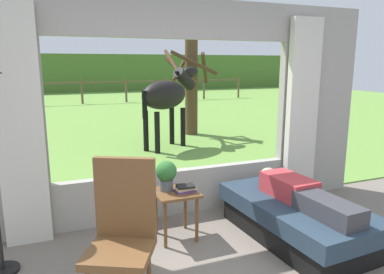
{
  "coord_description": "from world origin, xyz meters",
  "views": [
    {
      "loc": [
        -1.4,
        -1.73,
        1.83
      ],
      "look_at": [
        0.0,
        1.8,
        1.05
      ],
      "focal_mm": 33.71,
      "sensor_mm": 36.0,
      "label": 1
    }
  ],
  "objects_px": {
    "recliner_sofa": "(296,219)",
    "horse": "(167,96)",
    "rocking_chair": "(123,233)",
    "potted_plant": "(166,174)",
    "pasture_tree": "(190,85)",
    "book_stack": "(185,188)",
    "reclining_person": "(300,193)",
    "side_table": "(176,200)"
  },
  "relations": [
    {
      "from": "reclining_person",
      "to": "potted_plant",
      "type": "bearing_deg",
      "value": 151.02
    },
    {
      "from": "potted_plant",
      "to": "horse",
      "type": "distance_m",
      "value": 4.12
    },
    {
      "from": "horse",
      "to": "potted_plant",
      "type": "bearing_deg",
      "value": -49.37
    },
    {
      "from": "side_table",
      "to": "pasture_tree",
      "type": "relative_size",
      "value": 0.22
    },
    {
      "from": "side_table",
      "to": "horse",
      "type": "relative_size",
      "value": 0.3
    },
    {
      "from": "potted_plant",
      "to": "horse",
      "type": "xyz_separation_m",
      "value": [
        1.26,
        3.89,
        0.45
      ]
    },
    {
      "from": "rocking_chair",
      "to": "book_stack",
      "type": "relative_size",
      "value": 5.35
    },
    {
      "from": "side_table",
      "to": "horse",
      "type": "height_order",
      "value": "horse"
    },
    {
      "from": "potted_plant",
      "to": "book_stack",
      "type": "xyz_separation_m",
      "value": [
        0.17,
        -0.12,
        -0.14
      ]
    },
    {
      "from": "recliner_sofa",
      "to": "book_stack",
      "type": "relative_size",
      "value": 8.38
    },
    {
      "from": "reclining_person",
      "to": "side_table",
      "type": "distance_m",
      "value": 1.29
    },
    {
      "from": "rocking_chair",
      "to": "potted_plant",
      "type": "relative_size",
      "value": 3.5
    },
    {
      "from": "recliner_sofa",
      "to": "book_stack",
      "type": "distance_m",
      "value": 1.21
    },
    {
      "from": "book_stack",
      "to": "horse",
      "type": "relative_size",
      "value": 0.12
    },
    {
      "from": "pasture_tree",
      "to": "rocking_chair",
      "type": "bearing_deg",
      "value": -115.94
    },
    {
      "from": "recliner_sofa",
      "to": "rocking_chair",
      "type": "height_order",
      "value": "rocking_chair"
    },
    {
      "from": "rocking_chair",
      "to": "horse",
      "type": "bearing_deg",
      "value": 95.45
    },
    {
      "from": "rocking_chair",
      "to": "horse",
      "type": "height_order",
      "value": "horse"
    },
    {
      "from": "potted_plant",
      "to": "pasture_tree",
      "type": "relative_size",
      "value": 0.13
    },
    {
      "from": "recliner_sofa",
      "to": "pasture_tree",
      "type": "bearing_deg",
      "value": 76.1
    },
    {
      "from": "reclining_person",
      "to": "potted_plant",
      "type": "relative_size",
      "value": 4.49
    },
    {
      "from": "rocking_chair",
      "to": "pasture_tree",
      "type": "height_order",
      "value": "pasture_tree"
    },
    {
      "from": "potted_plant",
      "to": "rocking_chair",
      "type": "bearing_deg",
      "value": -126.25
    },
    {
      "from": "potted_plant",
      "to": "reclining_person",
      "type": "bearing_deg",
      "value": -25.34
    },
    {
      "from": "rocking_chair",
      "to": "side_table",
      "type": "relative_size",
      "value": 2.15
    },
    {
      "from": "reclining_person",
      "to": "book_stack",
      "type": "bearing_deg",
      "value": 152.71
    },
    {
      "from": "reclining_person",
      "to": "pasture_tree",
      "type": "height_order",
      "value": "pasture_tree"
    },
    {
      "from": "reclining_person",
      "to": "book_stack",
      "type": "height_order",
      "value": "reclining_person"
    },
    {
      "from": "recliner_sofa",
      "to": "potted_plant",
      "type": "relative_size",
      "value": 5.48
    },
    {
      "from": "horse",
      "to": "pasture_tree",
      "type": "height_order",
      "value": "pasture_tree"
    },
    {
      "from": "side_table",
      "to": "book_stack",
      "type": "height_order",
      "value": "book_stack"
    },
    {
      "from": "side_table",
      "to": "book_stack",
      "type": "relative_size",
      "value": 2.49
    },
    {
      "from": "rocking_chair",
      "to": "side_table",
      "type": "xyz_separation_m",
      "value": [
        0.71,
        0.79,
        -0.12
      ]
    },
    {
      "from": "recliner_sofa",
      "to": "side_table",
      "type": "distance_m",
      "value": 1.28
    },
    {
      "from": "side_table",
      "to": "book_stack",
      "type": "xyz_separation_m",
      "value": [
        0.09,
        -0.06,
        0.13
      ]
    },
    {
      "from": "recliner_sofa",
      "to": "side_table",
      "type": "height_order",
      "value": "side_table"
    },
    {
      "from": "recliner_sofa",
      "to": "horse",
      "type": "height_order",
      "value": "horse"
    },
    {
      "from": "side_table",
      "to": "book_stack",
      "type": "distance_m",
      "value": 0.17
    },
    {
      "from": "potted_plant",
      "to": "horse",
      "type": "relative_size",
      "value": 0.18
    },
    {
      "from": "potted_plant",
      "to": "pasture_tree",
      "type": "distance_m",
      "value": 5.62
    },
    {
      "from": "recliner_sofa",
      "to": "pasture_tree",
      "type": "distance_m",
      "value": 5.84
    },
    {
      "from": "reclining_person",
      "to": "side_table",
      "type": "height_order",
      "value": "reclining_person"
    }
  ]
}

